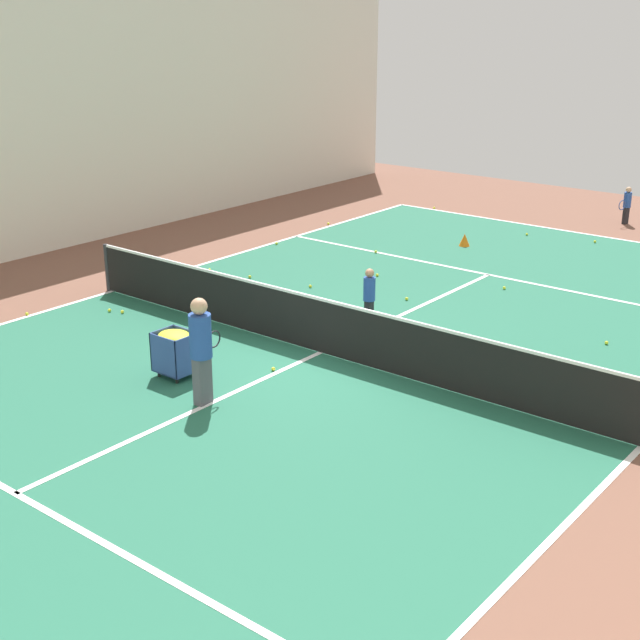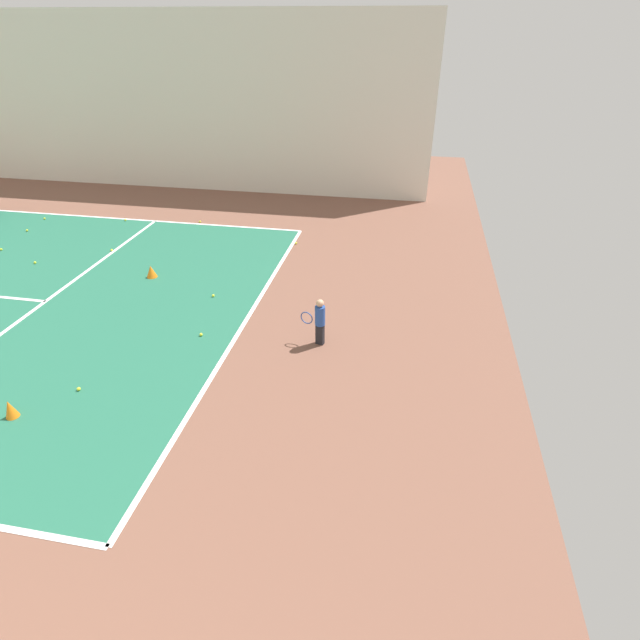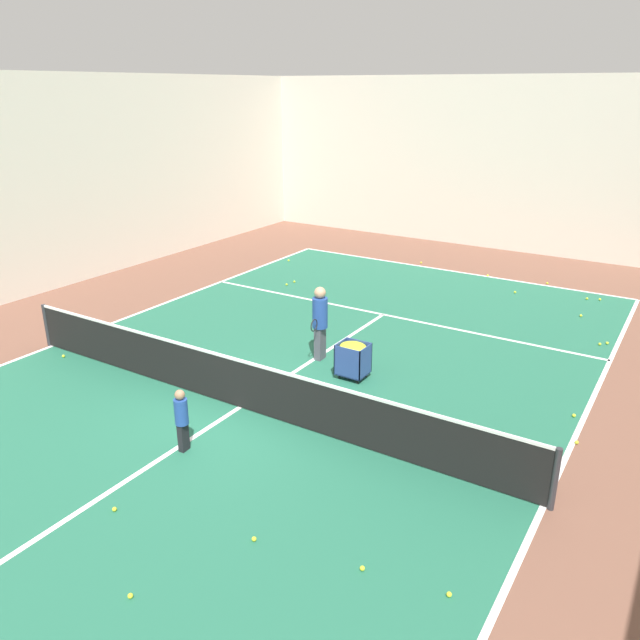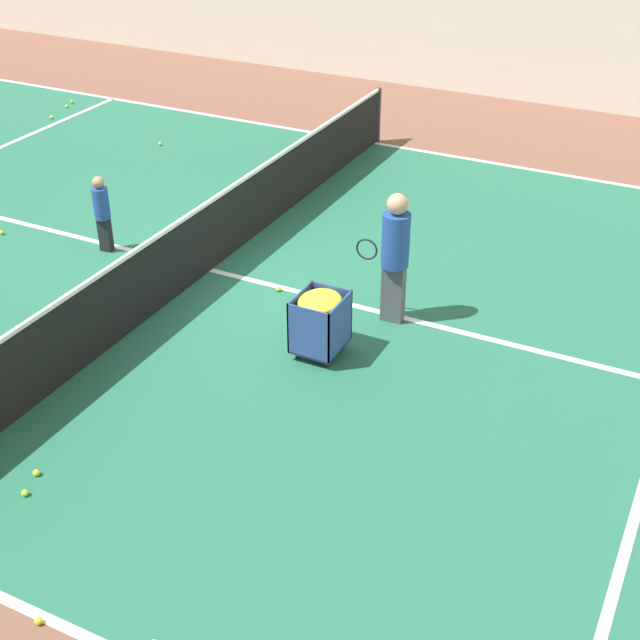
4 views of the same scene
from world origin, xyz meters
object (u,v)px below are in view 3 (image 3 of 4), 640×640
Objects in this scene: tennis_net at (239,383)px; ball_cart at (353,353)px; coach_at_net at (320,318)px; child_midcourt at (182,416)px.

ball_cart is (1.21, 2.32, 0.03)m from tennis_net.
tennis_net is 2.62m from ball_cart.
child_midcourt is (0.06, -4.48, -0.33)m from coach_at_net.
coach_at_net is 1.50× the size of child_midcourt.
child_midcourt is at bearing -84.98° from tennis_net.
child_midcourt is at bearing -1.84° from coach_at_net.
ball_cart is at bearing -18.85° from child_midcourt.
tennis_net is at bearing 0.96° from child_midcourt.
ball_cart is at bearing 62.49° from tennis_net.
child_midcourt is (0.15, -1.69, 0.12)m from tennis_net.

